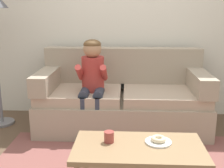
# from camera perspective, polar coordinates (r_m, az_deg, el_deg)

# --- Properties ---
(ground) EXTENTS (10.00, 10.00, 0.00)m
(ground) POSITION_cam_1_polar(r_m,az_deg,el_deg) (2.88, 1.47, -14.93)
(ground) COLOR brown
(wall_back) EXTENTS (8.00, 0.10, 2.80)m
(wall_back) POSITION_cam_1_polar(r_m,az_deg,el_deg) (3.91, 2.14, 14.23)
(wall_back) COLOR silver
(wall_back) RESTS_ON ground
(couch) EXTENTS (2.00, 0.90, 0.95)m
(couch) POSITION_cam_1_polar(r_m,az_deg,el_deg) (3.53, 2.05, -3.21)
(couch) COLOR tan
(couch) RESTS_ON ground
(coffee_table) EXTENTS (1.02, 0.54, 0.40)m
(coffee_table) POSITION_cam_1_polar(r_m,az_deg,el_deg) (2.29, 5.32, -13.14)
(coffee_table) COLOR #937551
(coffee_table) RESTS_ON ground
(person_child) EXTENTS (0.34, 0.58, 1.10)m
(person_child) POSITION_cam_1_polar(r_m,az_deg,el_deg) (3.26, -3.96, 1.24)
(person_child) COLOR #AD3833
(person_child) RESTS_ON ground
(plate) EXTENTS (0.21, 0.21, 0.01)m
(plate) POSITION_cam_1_polar(r_m,az_deg,el_deg) (2.34, 9.21, -11.31)
(plate) COLOR white
(plate) RESTS_ON coffee_table
(donut) EXTENTS (0.13, 0.13, 0.04)m
(donut) POSITION_cam_1_polar(r_m,az_deg,el_deg) (2.33, 9.24, -10.76)
(donut) COLOR beige
(donut) RESTS_ON plate
(mug) EXTENTS (0.08, 0.08, 0.09)m
(mug) POSITION_cam_1_polar(r_m,az_deg,el_deg) (2.31, -0.60, -10.49)
(mug) COLOR #993D38
(mug) RESTS_ON coffee_table
(toy_controller) EXTENTS (0.23, 0.09, 0.05)m
(toy_controller) POSITION_cam_1_polar(r_m,az_deg,el_deg) (2.95, 13.20, -14.11)
(toy_controller) COLOR gold
(toy_controller) RESTS_ON ground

